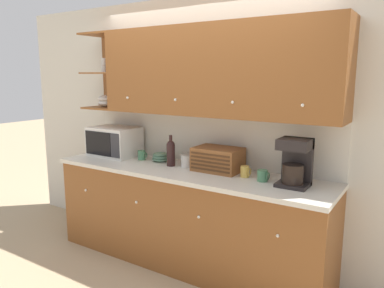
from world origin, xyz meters
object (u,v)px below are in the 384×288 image
(mug_patterned_third, at_px, (245,172))
(coffee_maker, at_px, (295,162))
(microwave, at_px, (114,141))
(mug_blue_second, at_px, (263,176))
(mug, at_px, (142,155))
(storage_canister, at_px, (188,160))
(wine_bottle, at_px, (171,152))
(bread_box, at_px, (218,159))
(bowl_stack_on_counter, at_px, (161,157))

(mug_patterned_third, bearing_deg, coffee_maker, -3.34)
(mug_patterned_third, relative_size, coffee_maker, 0.25)
(microwave, xyz_separation_m, mug_blue_second, (1.79, -0.07, -0.11))
(mug, height_order, mug_patterned_third, same)
(mug_patterned_third, bearing_deg, storage_canister, 175.97)
(wine_bottle, bearing_deg, storage_canister, 21.61)
(bread_box, bearing_deg, mug_patterned_third, -11.49)
(wine_bottle, xyz_separation_m, bread_box, (0.48, 0.08, -0.03))
(mug, bearing_deg, coffee_maker, -2.04)
(bowl_stack_on_counter, height_order, coffee_maker, coffee_maker)
(microwave, distance_m, bowl_stack_on_counter, 0.61)
(bread_box, height_order, mug_blue_second, bread_box)
(bowl_stack_on_counter, xyz_separation_m, mug_blue_second, (1.19, -0.13, 0.00))
(microwave, bearing_deg, mug_patterned_third, -1.17)
(wine_bottle, relative_size, bread_box, 0.71)
(mug, relative_size, storage_canister, 0.68)
(mug_patterned_third, height_order, mug_blue_second, mug_patterned_third)
(bowl_stack_on_counter, relative_size, wine_bottle, 0.59)
(bowl_stack_on_counter, xyz_separation_m, wine_bottle, (0.21, -0.11, 0.10))
(storage_canister, relative_size, coffee_maker, 0.37)
(coffee_maker, bearing_deg, mug, 177.96)
(bowl_stack_on_counter, height_order, mug_blue_second, mug_blue_second)
(bowl_stack_on_counter, relative_size, mug_blue_second, 1.83)
(bread_box, relative_size, mug_blue_second, 4.38)
(microwave, distance_m, mug_blue_second, 1.79)
(mug, distance_m, wine_bottle, 0.43)
(bowl_stack_on_counter, height_order, storage_canister, storage_canister)
(wine_bottle, distance_m, mug_blue_second, 0.98)
(mug_patterned_third, height_order, coffee_maker, coffee_maker)
(wine_bottle, distance_m, bread_box, 0.49)
(bowl_stack_on_counter, bearing_deg, coffee_maker, -4.61)
(bowl_stack_on_counter, distance_m, bread_box, 0.70)
(mug, xyz_separation_m, bowl_stack_on_counter, (0.21, 0.06, -0.00))
(wine_bottle, height_order, mug_blue_second, wine_bottle)
(bread_box, bearing_deg, wine_bottle, -170.49)
(microwave, bearing_deg, wine_bottle, -3.58)
(coffee_maker, bearing_deg, mug_blue_second, -176.50)
(mug, xyz_separation_m, mug_blue_second, (1.39, -0.08, -0.00))
(microwave, xyz_separation_m, coffee_maker, (2.05, -0.06, 0.04))
(microwave, xyz_separation_m, bread_box, (1.29, 0.03, -0.05))
(microwave, relative_size, wine_bottle, 1.72)
(storage_canister, bearing_deg, wine_bottle, -158.39)
(microwave, distance_m, coffee_maker, 2.05)
(bread_box, bearing_deg, storage_canister, -176.79)
(storage_canister, xyz_separation_m, mug_blue_second, (0.82, -0.09, -0.01))
(wine_bottle, xyz_separation_m, coffee_maker, (1.24, -0.01, 0.06))
(bowl_stack_on_counter, bearing_deg, wine_bottle, -27.36)
(bowl_stack_on_counter, relative_size, coffee_maker, 0.47)
(storage_canister, xyz_separation_m, coffee_maker, (1.08, -0.07, 0.13))
(wine_bottle, relative_size, mug_blue_second, 3.09)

